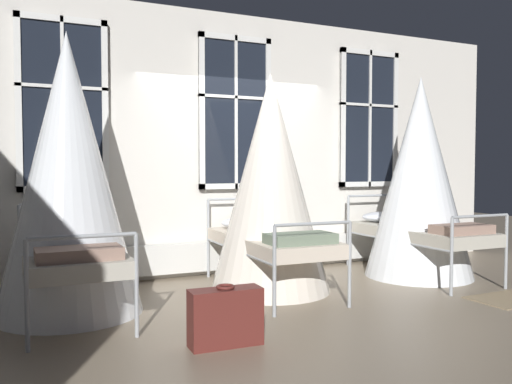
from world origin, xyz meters
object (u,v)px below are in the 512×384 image
at_px(cot_third, 419,180).
at_px(suitcase_dark, 225,317).
at_px(cot_second, 270,186).
at_px(cot_first, 68,179).

relative_size(cot_third, suitcase_dark, 4.41).
distance_m(cot_second, cot_third, 2.04).
bearing_deg(cot_second, cot_third, -90.83).
bearing_deg(cot_second, cot_first, 92.76).
height_order(cot_first, cot_second, cot_first).
xyz_separation_m(cot_first, suitcase_dark, (1.00, -1.44, -1.04)).
relative_size(cot_second, suitcase_dark, 4.24).
xyz_separation_m(cot_second, cot_third, (2.04, -0.06, 0.05)).
height_order(cot_first, cot_third, cot_first).
xyz_separation_m(cot_first, cot_third, (4.15, 0.00, -0.06)).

